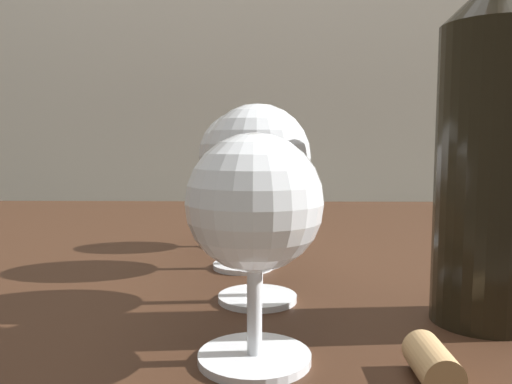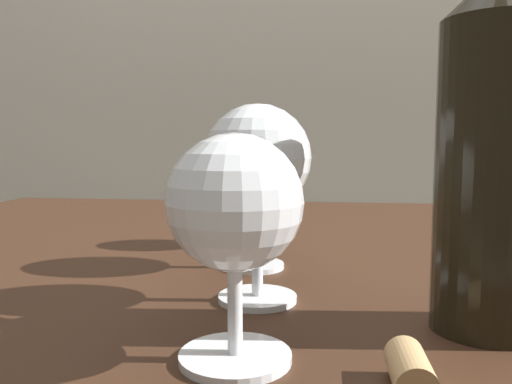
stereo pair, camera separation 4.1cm
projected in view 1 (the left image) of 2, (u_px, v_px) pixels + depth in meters
dining_table at (260, 320)px, 0.65m from camera, size 1.22×0.90×0.75m
wine_glass_pinot at (252, 209)px, 0.29m from camera, size 0.08×0.08×0.14m
wine_glass_amber at (256, 161)px, 0.41m from camera, size 0.09×0.09×0.16m
wine_glass_rose at (243, 158)px, 0.51m from camera, size 0.09×0.09×0.16m
wine_glass_white at (230, 177)px, 0.62m from camera, size 0.07×0.07×0.13m
wine_bottle at (490, 141)px, 0.36m from camera, size 0.07×0.07×0.34m
cork at (432, 363)px, 0.28m from camera, size 0.02×0.04×0.02m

